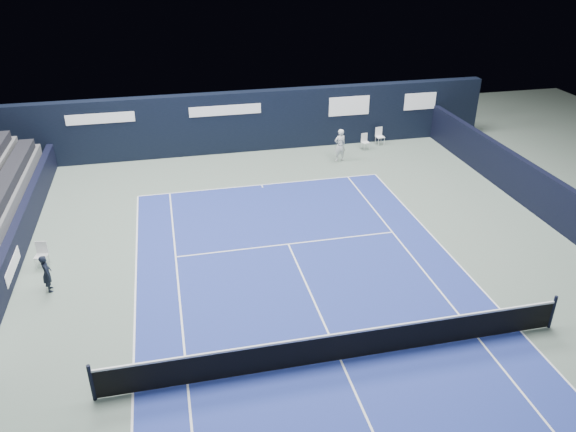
# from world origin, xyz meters

# --- Properties ---
(ground) EXTENTS (48.00, 48.00, 0.00)m
(ground) POSITION_xyz_m (0.00, 2.00, 0.00)
(ground) COLOR #5A6B5E
(ground) RESTS_ON ground
(court_surface) EXTENTS (10.97, 23.77, 0.01)m
(court_surface) POSITION_xyz_m (0.00, 0.00, 0.00)
(court_surface) COLOR navy
(court_surface) RESTS_ON ground
(enclosure_wall_right) EXTENTS (0.30, 22.00, 1.80)m
(enclosure_wall_right) POSITION_xyz_m (10.50, 6.00, 0.90)
(enclosure_wall_right) COLOR black
(enclosure_wall_right) RESTS_ON ground
(folding_chair_back_a) EXTENTS (0.44, 0.46, 0.85)m
(folding_chair_back_a) POSITION_xyz_m (6.13, 15.26, 0.56)
(folding_chair_back_a) COLOR silver
(folding_chair_back_a) RESTS_ON ground
(folding_chair_back_b) EXTENTS (0.47, 0.45, 0.92)m
(folding_chair_back_b) POSITION_xyz_m (7.16, 15.79, 0.53)
(folding_chair_back_b) COLOR white
(folding_chair_back_b) RESTS_ON ground
(line_judge_chair) EXTENTS (0.47, 0.45, 0.90)m
(line_judge_chair) POSITION_xyz_m (-8.60, 6.88, 0.51)
(line_judge_chair) COLOR silver
(line_judge_chair) RESTS_ON ground
(line_judge) EXTENTS (0.41, 0.53, 1.29)m
(line_judge) POSITION_xyz_m (-8.17, 5.25, 0.64)
(line_judge) COLOR black
(line_judge) RESTS_ON ground
(court_markings) EXTENTS (11.03, 23.83, 0.00)m
(court_markings) POSITION_xyz_m (0.00, 0.00, 0.01)
(court_markings) COLOR white
(court_markings) RESTS_ON court_surface
(tennis_net) EXTENTS (12.90, 0.10, 1.10)m
(tennis_net) POSITION_xyz_m (0.00, 0.00, 0.51)
(tennis_net) COLOR black
(tennis_net) RESTS_ON ground
(back_sponsor_wall) EXTENTS (26.00, 0.63, 3.10)m
(back_sponsor_wall) POSITION_xyz_m (0.01, 16.50, 1.55)
(back_sponsor_wall) COLOR black
(back_sponsor_wall) RESTS_ON ground
(side_barrier_left) EXTENTS (0.33, 22.00, 1.20)m
(side_barrier_left) POSITION_xyz_m (-9.50, 5.97, 0.60)
(side_barrier_left) COLOR black
(side_barrier_left) RESTS_ON ground
(tennis_player) EXTENTS (0.67, 0.87, 1.66)m
(tennis_player) POSITION_xyz_m (4.34, 13.93, 0.83)
(tennis_player) COLOR white
(tennis_player) RESTS_ON ground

